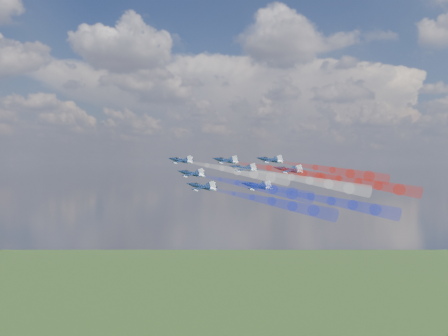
% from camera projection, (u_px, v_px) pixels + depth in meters
% --- Properties ---
extents(jet_lead, '(13.12, 11.61, 6.34)m').
position_uv_depth(jet_lead, '(181.00, 160.00, 171.21)').
color(jet_lead, black).
extents(trail_lead, '(35.37, 13.04, 9.56)m').
position_uv_depth(trail_lead, '(237.00, 171.00, 158.92)').
color(trail_lead, white).
extents(jet_inner_left, '(13.12, 11.61, 6.34)m').
position_uv_depth(jet_inner_left, '(192.00, 174.00, 156.46)').
color(jet_inner_left, black).
extents(trail_inner_left, '(35.37, 13.04, 9.56)m').
position_uv_depth(trail_inner_left, '(255.00, 186.00, 144.16)').
color(trail_inner_left, '#1B29E5').
extents(jet_inner_right, '(13.12, 11.61, 6.34)m').
position_uv_depth(jet_inner_right, '(226.00, 161.00, 172.58)').
color(jet_inner_right, black).
extents(trail_inner_right, '(35.37, 13.04, 9.56)m').
position_uv_depth(trail_inner_right, '(285.00, 171.00, 160.29)').
color(trail_inner_right, red).
extents(jet_outer_left, '(13.12, 11.61, 6.34)m').
position_uv_depth(jet_outer_left, '(202.00, 187.00, 144.58)').
color(jet_outer_left, black).
extents(trail_outer_left, '(35.37, 13.04, 9.56)m').
position_uv_depth(trail_outer_left, '(272.00, 202.00, 132.28)').
color(trail_outer_left, '#1B29E5').
extents(jet_center_third, '(13.12, 11.61, 6.34)m').
position_uv_depth(jet_center_third, '(243.00, 169.00, 158.81)').
color(jet_center_third, black).
extents(trail_center_third, '(35.37, 13.04, 9.56)m').
position_uv_depth(trail_center_third, '(310.00, 181.00, 146.51)').
color(trail_center_third, white).
extents(jet_outer_right, '(13.12, 11.61, 6.34)m').
position_uv_depth(jet_outer_right, '(270.00, 160.00, 173.86)').
color(jet_outer_right, black).
extents(trail_outer_right, '(35.37, 13.04, 9.56)m').
position_uv_depth(trail_outer_right, '(332.00, 170.00, 161.56)').
color(trail_outer_right, red).
extents(jet_rear_left, '(13.12, 11.61, 6.34)m').
position_uv_depth(jet_rear_left, '(257.00, 186.00, 145.61)').
color(jet_rear_left, black).
extents(trail_rear_left, '(35.37, 13.04, 9.56)m').
position_uv_depth(trail_rear_left, '(331.00, 201.00, 133.31)').
color(trail_rear_left, '#1B29E5').
extents(jet_rear_right, '(13.12, 11.61, 6.34)m').
position_uv_depth(jet_rear_right, '(289.00, 170.00, 160.44)').
color(jet_rear_right, black).
extents(trail_rear_right, '(35.37, 13.04, 9.56)m').
position_uv_depth(trail_rear_right, '(358.00, 182.00, 148.14)').
color(trail_rear_right, red).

